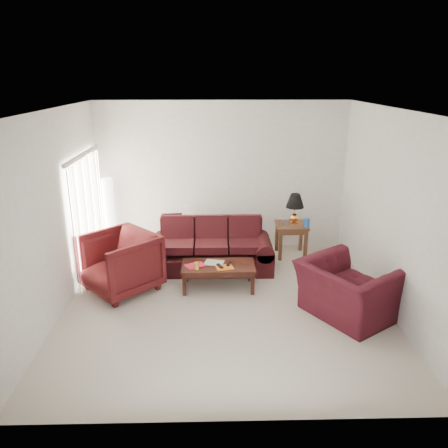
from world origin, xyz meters
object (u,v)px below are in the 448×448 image
at_px(end_table, 291,240).
at_px(floor_lamp, 110,216).
at_px(sofa, 211,246).
at_px(armchair_right, 347,290).
at_px(armchair_left, 120,263).
at_px(coffee_table, 218,276).

distance_m(end_table, floor_lamp, 3.66).
bearing_deg(sofa, armchair_right, -43.50).
bearing_deg(floor_lamp, sofa, -23.21).
xyz_separation_m(floor_lamp, armchair_left, (0.52, -1.69, -0.28)).
relative_size(sofa, coffee_table, 1.83).
relative_size(sofa, armchair_right, 1.75).
distance_m(end_table, armchair_left, 3.43).
xyz_separation_m(armchair_right, coffee_table, (-1.91, 0.95, -0.20)).
distance_m(sofa, armchair_left, 1.72).
bearing_deg(end_table, sofa, -158.56).
bearing_deg(sofa, end_table, 18.37).
bearing_deg(armchair_right, armchair_left, 41.96).
bearing_deg(armchair_right, coffee_table, 29.84).
bearing_deg(coffee_table, armchair_right, -43.91).
xyz_separation_m(sofa, floor_lamp, (-2.04, 0.87, 0.32)).
xyz_separation_m(sofa, armchair_right, (2.03, -1.73, -0.04)).
relative_size(sofa, armchair_left, 2.04).
height_order(end_table, floor_lamp, floor_lamp).
bearing_deg(armchair_left, floor_lamp, 153.25).
relative_size(end_table, armchair_right, 0.51).
bearing_deg(armchair_right, sofa, 15.92).
distance_m(floor_lamp, armchair_right, 4.84).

